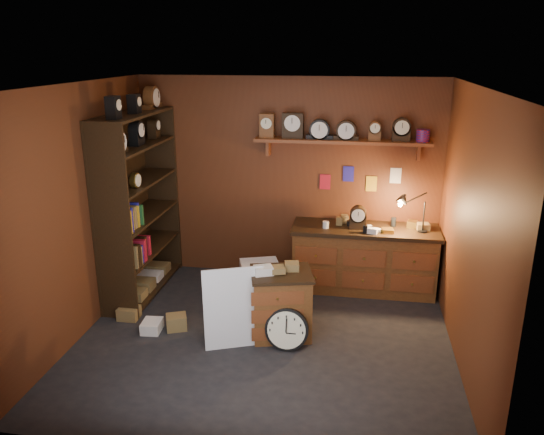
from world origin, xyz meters
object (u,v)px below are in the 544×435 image
Objects in this scene: low_cabinet at (281,301)px; workbench at (364,255)px; shelving_unit at (136,198)px; big_round_clock at (287,329)px.

workbench is at bearing 42.15° from low_cabinet.
shelving_unit is 2.29m from low_cabinet.
low_cabinet is (1.95, -0.84, -0.85)m from shelving_unit.
workbench reaches higher than big_round_clock.
big_round_clock is at bearing -84.30° from low_cabinet.
shelving_unit is 1.38× the size of workbench.
big_round_clock is at bearing -115.99° from workbench.
shelving_unit reaches higher than workbench.
workbench is 1.60m from low_cabinet.
low_cabinet is 1.81× the size of big_round_clock.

